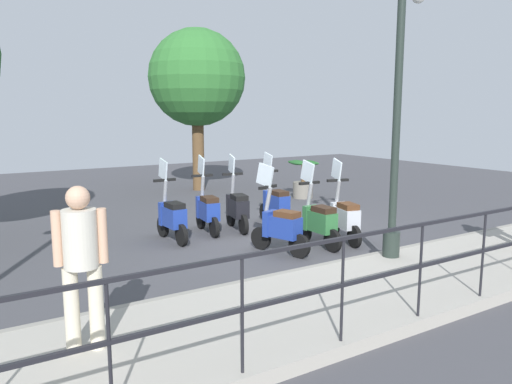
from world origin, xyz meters
name	(u,v)px	position (x,y,z in m)	size (l,w,h in m)	color
ground_plane	(283,237)	(0.00, 0.00, 0.00)	(28.00, 28.00, 0.00)	#424247
promenade_walkway	(412,278)	(-3.15, 0.00, 0.07)	(2.20, 20.00, 0.15)	#A39E93
fence_railing	(484,238)	(-4.20, 0.00, 0.89)	(0.04, 16.03, 1.07)	black
lamp_post_near	(396,130)	(-2.40, -0.37, 2.14)	(0.26, 0.90, 4.46)	#232D28
pedestrian_distant	(81,256)	(-3.03, 4.48, 1.08)	(0.40, 0.47, 1.59)	beige
tree_distant	(197,78)	(6.24, -1.22, 3.40)	(2.91, 2.91, 4.88)	brown
potted_palm	(303,182)	(3.33, -3.05, 0.45)	(1.06, 0.66, 1.05)	slate
scooter_near_0	(344,217)	(-0.92, -0.72, 0.48)	(1.21, 0.51, 1.54)	black
scooter_near_1	(318,221)	(-0.92, -0.11, 0.48)	(1.23, 0.44, 1.54)	black
scooter_near_2	(280,226)	(-0.91, 0.72, 0.48)	(1.20, 0.55, 1.54)	black
scooter_far_0	(275,202)	(0.97, -0.48, 0.48)	(1.23, 0.44, 1.54)	black
scooter_far_1	(237,207)	(0.96, 0.48, 0.48)	(1.22, 0.49, 1.54)	black
scooter_far_2	(207,209)	(1.07, 1.10, 0.48)	(1.23, 0.45, 1.54)	black
scooter_far_3	(172,216)	(0.84, 1.96, 0.48)	(1.23, 0.44, 1.54)	black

